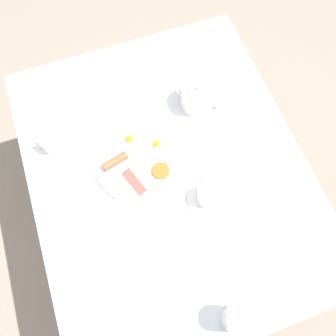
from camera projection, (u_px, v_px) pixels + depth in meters
The scene contains 11 objects.
ground_plane at pixel (168, 215), 1.80m from camera, with size 8.00×8.00×0.00m, color gray.
table at pixel (168, 176), 1.20m from camera, with size 0.94×1.16×0.71m.
breakfast_plate at pixel (139, 160), 1.14m from camera, with size 0.32×0.32×0.04m.
teapot_near at pixel (198, 97), 1.19m from camera, with size 0.18×0.12×0.11m.
teacup_with_saucer_left at pixel (209, 196), 1.07m from camera, with size 0.14×0.14×0.06m.
teacup_with_saucer_right at pixel (53, 143), 1.14m from camera, with size 0.14×0.14×0.06m.
water_glass_tall at pixel (236, 321), 0.92m from camera, with size 0.07×0.07×0.11m.
napkin_folded at pixel (134, 269), 1.02m from camera, with size 0.20×0.19×0.01m.
fork_by_plate at pixel (257, 126), 1.19m from camera, with size 0.16×0.03×0.00m.
knife_by_plate at pixel (114, 76), 1.27m from camera, with size 0.02×0.22×0.00m.
spoon_for_tea at pixel (294, 228), 1.06m from camera, with size 0.15×0.05×0.00m.
Camera 1 is at (0.13, 0.37, 1.77)m, focal length 35.00 mm.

